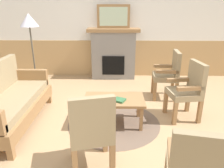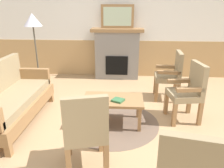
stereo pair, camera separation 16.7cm
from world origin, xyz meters
name	(u,v)px [view 2 (the right image)]	position (x,y,z in m)	size (l,w,h in m)	color
ground_plane	(111,122)	(0.00, 0.00, 0.00)	(14.00, 14.00, 0.00)	tan
wall_back	(118,26)	(0.00, 2.60, 1.31)	(7.20, 0.14, 2.70)	white
fireplace	(117,53)	(0.00, 2.35, 0.65)	(1.30, 0.44, 1.28)	gray
framed_picture	(117,16)	(0.00, 2.35, 1.56)	(0.80, 0.04, 0.56)	olive
couch	(11,100)	(-1.60, -0.09, 0.40)	(0.70, 1.80, 0.98)	olive
coffee_table	(113,102)	(0.04, -0.02, 0.39)	(0.96, 0.56, 0.44)	olive
round_rug	(113,123)	(0.04, -0.02, 0.00)	(1.51, 1.51, 0.01)	brown
book_on_table	(118,100)	(0.12, -0.10, 0.46)	(0.17, 0.16, 0.03)	#33663D
armchair_near_fireplace	(171,73)	(1.14, 1.06, 0.54)	(0.51, 0.51, 0.98)	olive
armchair_by_window_left	(189,90)	(1.27, 0.20, 0.54)	(0.55, 0.55, 0.98)	olive
armchair_front_left	(85,128)	(-0.21, -1.07, 0.54)	(0.58, 0.58, 0.98)	olive
floor_lamp_by_couch	(33,25)	(-1.64, 1.21, 1.45)	(0.36, 0.36, 1.68)	#332D28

